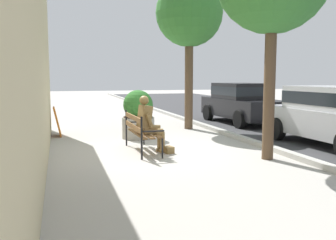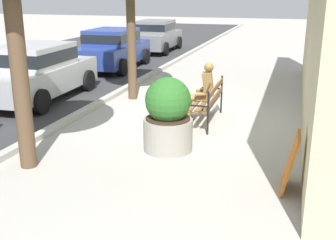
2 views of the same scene
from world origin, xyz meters
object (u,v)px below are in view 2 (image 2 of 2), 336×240
bronze_statue_seated (202,92)px  parked_car_grey (156,35)px  parked_car_blue (113,48)px  leaning_signboard (290,162)px  concrete_planter (168,116)px  parked_car_silver (37,70)px  park_bench (209,100)px

bronze_statue_seated → parked_car_grey: parked_car_grey is taller
parked_car_blue → leaning_signboard: (-8.87, -6.93, -0.39)m
concrete_planter → bronze_statue_seated: bearing=-4.2°
parked_car_silver → parked_car_blue: bearing=0.0°
concrete_planter → leaning_signboard: bearing=-115.2°
concrete_planter → leaning_signboard: (-1.08, -2.29, -0.23)m
leaning_signboard → concrete_planter: bearing=64.8°
parked_car_grey → leaning_signboard: size_ratio=4.62×
parked_car_silver → parked_car_blue: (5.14, 0.00, 0.00)m
park_bench → parked_car_blue: (5.82, 5.02, 0.30)m
park_bench → parked_car_blue: size_ratio=0.44×
parked_car_grey → leaning_signboard: parked_car_grey is taller
parked_car_grey → parked_car_blue: bearing=180.0°
bronze_statue_seated → parked_car_grey: size_ratio=0.33×
park_bench → concrete_planter: (-1.98, 0.38, 0.13)m
park_bench → parked_car_silver: 5.07m
parked_car_grey → concrete_planter: bearing=-160.3°
leaning_signboard → parked_car_grey: bearing=26.2°
bronze_statue_seated → leaning_signboard: (-3.27, -2.13, -0.22)m
concrete_planter → parked_car_blue: (7.79, 4.64, 0.16)m
concrete_planter → parked_car_grey: parked_car_grey is taller
bronze_statue_seated → parked_car_grey: bearing=24.0°
bronze_statue_seated → concrete_planter: concrete_planter is taller
concrete_planter → parked_car_blue: size_ratio=0.34×
bronze_statue_seated → parked_car_silver: 4.83m
concrete_planter → parked_car_grey: size_ratio=0.34×
bronze_statue_seated → park_bench: bearing=-135.4°
leaning_signboard → bronze_statue_seated: bearing=33.0°
bronze_statue_seated → concrete_planter: (-2.19, 0.16, 0.01)m
park_bench → parked_car_silver: parked_car_silver is taller
park_bench → leaning_signboard: park_bench is taller
park_bench → concrete_planter: concrete_planter is taller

